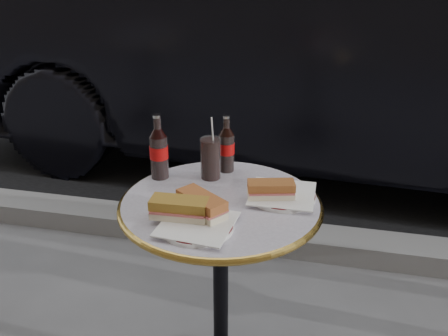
% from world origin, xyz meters
% --- Properties ---
extents(asphalt_road, '(40.00, 8.00, 0.00)m').
position_xyz_m(asphalt_road, '(0.00, 5.00, 0.00)').
color(asphalt_road, black).
rests_on(asphalt_road, ground).
extents(curb, '(40.00, 0.20, 0.12)m').
position_xyz_m(curb, '(0.00, 0.90, 0.05)').
color(curb, gray).
rests_on(curb, ground).
extents(bistro_table, '(0.62, 0.62, 0.73)m').
position_xyz_m(bistro_table, '(0.00, 0.00, 0.37)').
color(bistro_table, '#BAB2C4').
rests_on(bistro_table, ground).
extents(plate_left, '(0.25, 0.25, 0.01)m').
position_xyz_m(plate_left, '(-0.03, -0.17, 0.74)').
color(plate_left, white).
rests_on(plate_left, bistro_table).
extents(plate_right, '(0.24, 0.24, 0.01)m').
position_xyz_m(plate_right, '(0.18, 0.06, 0.74)').
color(plate_right, white).
rests_on(plate_right, bistro_table).
extents(sandwich_left_a, '(0.16, 0.08, 0.06)m').
position_xyz_m(sandwich_left_a, '(-0.08, -0.14, 0.77)').
color(sandwich_left_a, olive).
rests_on(sandwich_left_a, plate_left).
extents(sandwich_left_b, '(0.17, 0.15, 0.05)m').
position_xyz_m(sandwich_left_b, '(-0.03, -0.11, 0.77)').
color(sandwich_left_b, '#A25629').
rests_on(sandwich_left_b, plate_left).
extents(sandwich_right, '(0.15, 0.10, 0.05)m').
position_xyz_m(sandwich_right, '(0.15, 0.03, 0.77)').
color(sandwich_right, '#965326').
rests_on(sandwich_right, plate_right).
extents(cola_bottle_left, '(0.07, 0.07, 0.22)m').
position_xyz_m(cola_bottle_left, '(-0.23, 0.12, 0.84)').
color(cola_bottle_left, black).
rests_on(cola_bottle_left, bistro_table).
extents(cola_bottle_right, '(0.06, 0.06, 0.20)m').
position_xyz_m(cola_bottle_right, '(-0.03, 0.22, 0.83)').
color(cola_bottle_right, black).
rests_on(cola_bottle_right, bistro_table).
extents(cola_glass, '(0.09, 0.09, 0.14)m').
position_xyz_m(cola_glass, '(-0.07, 0.15, 0.80)').
color(cola_glass, black).
rests_on(cola_glass, bistro_table).
extents(parked_car, '(1.97, 5.02, 1.62)m').
position_xyz_m(parked_car, '(0.11, 2.15, 0.81)').
color(parked_car, black).
rests_on(parked_car, ground).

